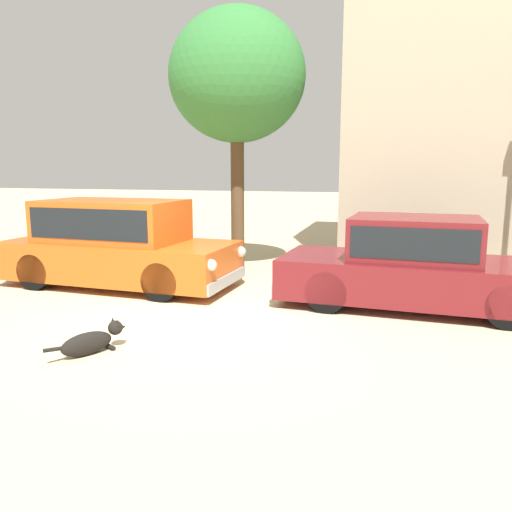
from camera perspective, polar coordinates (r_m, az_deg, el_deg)
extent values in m
plane|color=#CCB78E|center=(8.08, -6.70, -6.24)|extent=(80.00, 80.00, 0.00)
cube|color=#D15619|center=(10.01, -15.08, -0.40)|extent=(4.48, 2.03, 0.71)
cube|color=#D15619|center=(9.98, -15.91, 3.85)|extent=(2.72, 1.68, 0.78)
cube|color=black|center=(9.98, -15.91, 3.91)|extent=(2.51, 1.70, 0.55)
cube|color=#999BA0|center=(9.06, -3.45, -2.72)|extent=(0.22, 1.75, 0.20)
cube|color=#999BA0|center=(11.39, -24.19, -0.97)|extent=(0.22, 1.75, 0.20)
sphere|color=silver|center=(9.62, -1.73, 0.50)|extent=(0.20, 0.20, 0.20)
sphere|color=silver|center=(8.32, -5.12, -1.03)|extent=(0.20, 0.20, 0.20)
cube|color=red|center=(11.89, -21.83, 1.69)|extent=(0.05, 0.18, 0.18)
cylinder|color=black|center=(10.09, -6.30, -1.00)|extent=(0.69, 0.24, 0.68)
cylinder|color=black|center=(8.71, -10.66, -2.86)|extent=(0.69, 0.24, 0.68)
cylinder|color=black|center=(11.43, -18.37, -0.16)|extent=(0.69, 0.24, 0.68)
cylinder|color=black|center=(10.23, -23.66, -1.63)|extent=(0.69, 0.24, 0.68)
cube|color=maroon|center=(8.57, 17.51, -2.45)|extent=(4.40, 2.03, 0.64)
cube|color=maroon|center=(8.46, 17.45, 1.94)|extent=(2.07, 1.64, 0.68)
cube|color=black|center=(8.46, 17.45, 2.00)|extent=(1.92, 1.65, 0.47)
cube|color=#999BA0|center=(8.91, 3.62, -2.93)|extent=(0.23, 1.72, 0.20)
cube|color=red|center=(9.56, 4.85, 0.21)|extent=(0.05, 0.18, 0.18)
cube|color=red|center=(8.12, 2.23, -1.50)|extent=(0.05, 0.18, 0.18)
cylinder|color=black|center=(9.43, 25.46, -2.74)|extent=(0.67, 0.24, 0.66)
cylinder|color=black|center=(7.92, 26.67, -5.09)|extent=(0.67, 0.24, 0.66)
cylinder|color=black|center=(9.47, 9.79, -1.85)|extent=(0.67, 0.24, 0.66)
cylinder|color=black|center=(7.98, 7.98, -4.02)|extent=(0.67, 0.24, 0.66)
cylinder|color=black|center=(6.75, -16.48, -9.62)|extent=(0.12, 0.10, 0.06)
cylinder|color=black|center=(6.65, -15.97, -9.89)|extent=(0.12, 0.10, 0.06)
ellipsoid|color=black|center=(6.53, -18.55, -9.36)|extent=(0.50, 0.67, 0.28)
sphere|color=black|center=(6.67, -15.58, -7.80)|extent=(0.18, 0.18, 0.18)
cone|color=black|center=(6.72, -14.86, -7.75)|extent=(0.14, 0.14, 0.10)
cone|color=black|center=(6.69, -15.85, -7.01)|extent=(0.09, 0.09, 0.08)
cone|color=black|center=(6.60, -15.37, -7.22)|extent=(0.09, 0.09, 0.08)
cylinder|color=black|center=(6.36, -21.87, -9.75)|extent=(0.16, 0.23, 0.07)
cylinder|color=brown|center=(11.05, -2.09, 6.20)|extent=(0.29, 0.29, 3.04)
ellipsoid|color=#337A38|center=(11.19, -2.18, 19.63)|extent=(2.89, 2.60, 2.74)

